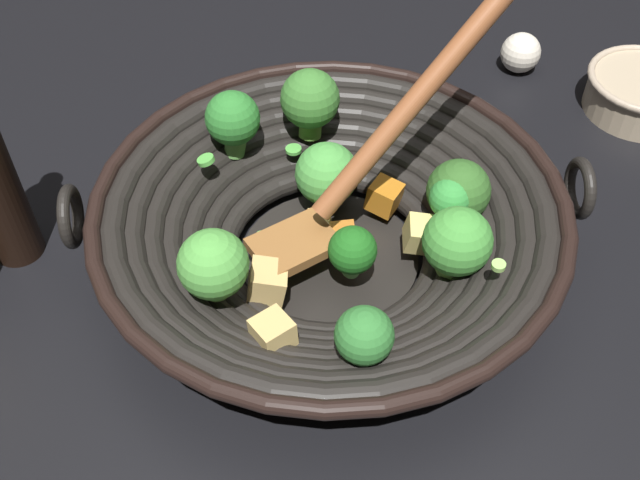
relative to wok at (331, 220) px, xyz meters
The scene contains 3 objects.
ground_plane 0.05m from the wok, 26.95° to the right, with size 4.00×4.00×0.00m, color black.
wok is the anchor object (origin of this frame).
garlic_bulb 0.38m from the wok, 167.47° to the left, with size 0.05×0.05×0.05m, color silver.
Camera 1 is at (0.41, 0.17, 0.51)m, focal length 41.54 mm.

